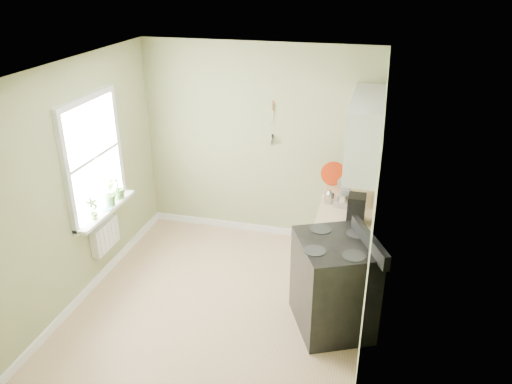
% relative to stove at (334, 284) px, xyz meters
% --- Properties ---
extents(floor, '(3.20, 3.60, 0.02)m').
position_rel_stove_xyz_m(floor, '(-1.28, 0.01, -0.53)').
color(floor, tan).
rests_on(floor, ground).
extents(ceiling, '(3.20, 3.60, 0.02)m').
position_rel_stove_xyz_m(ceiling, '(-1.28, 0.01, 2.19)').
color(ceiling, white).
rests_on(ceiling, wall_back).
extents(wall_back, '(3.20, 0.02, 2.70)m').
position_rel_stove_xyz_m(wall_back, '(-1.28, 1.82, 0.83)').
color(wall_back, '#9AA16D').
rests_on(wall_back, floor).
extents(wall_left, '(0.02, 3.60, 2.70)m').
position_rel_stove_xyz_m(wall_left, '(-2.89, 0.01, 0.83)').
color(wall_left, '#9AA16D').
rests_on(wall_left, floor).
extents(wall_right, '(0.02, 3.60, 2.70)m').
position_rel_stove_xyz_m(wall_right, '(0.33, 0.01, 0.83)').
color(wall_right, '#9AA16D').
rests_on(wall_right, floor).
extents(base_cabinets, '(0.60, 1.60, 0.87)m').
position_rel_stove_xyz_m(base_cabinets, '(0.02, 1.01, -0.09)').
color(base_cabinets, silver).
rests_on(base_cabinets, floor).
extents(countertop, '(0.64, 1.60, 0.04)m').
position_rel_stove_xyz_m(countertop, '(0.01, 1.01, 0.37)').
color(countertop, tan).
rests_on(countertop, base_cabinets).
extents(upper_cabinets, '(0.35, 1.40, 0.80)m').
position_rel_stove_xyz_m(upper_cabinets, '(0.15, 1.11, 1.33)').
color(upper_cabinets, silver).
rests_on(upper_cabinets, wall_right).
extents(window, '(0.06, 1.14, 1.44)m').
position_rel_stove_xyz_m(window, '(-2.86, 0.31, 1.03)').
color(window, white).
rests_on(window, wall_left).
extents(window_sill, '(0.18, 1.14, 0.04)m').
position_rel_stove_xyz_m(window_sill, '(-2.79, 0.31, 0.36)').
color(window_sill, white).
rests_on(window_sill, wall_left).
extents(radiator, '(0.12, 0.50, 0.35)m').
position_rel_stove_xyz_m(radiator, '(-2.82, 0.26, 0.03)').
color(radiator, white).
rests_on(radiator, wall_left).
extents(wall_utensils, '(0.02, 0.14, 0.58)m').
position_rel_stove_xyz_m(wall_utensils, '(-1.08, 1.79, 1.04)').
color(wall_utensils, tan).
rests_on(wall_utensils, wall_back).
extents(stove, '(1.05, 1.07, 1.16)m').
position_rel_stove_xyz_m(stove, '(0.00, 0.00, 0.00)').
color(stove, black).
rests_on(stove, floor).
extents(stand_mixer, '(0.25, 0.35, 0.39)m').
position_rel_stove_xyz_m(stand_mixer, '(-0.02, 1.16, 0.55)').
color(stand_mixer, '#B2B2B7').
rests_on(stand_mixer, countertop).
extents(kettle, '(0.17, 0.10, 0.17)m').
position_rel_stove_xyz_m(kettle, '(-0.21, 1.11, 0.47)').
color(kettle, silver).
rests_on(kettle, countertop).
extents(coffee_maker, '(0.19, 0.21, 0.34)m').
position_rel_stove_xyz_m(coffee_maker, '(0.14, 0.69, 0.55)').
color(coffee_maker, black).
rests_on(coffee_maker, countertop).
extents(red_tray, '(0.33, 0.12, 0.32)m').
position_rel_stove_xyz_m(red_tray, '(-0.23, 1.68, 0.55)').
color(red_tray, '#AA2709').
rests_on(red_tray, countertop).
extents(jar, '(0.08, 0.08, 0.09)m').
position_rel_stove_xyz_m(jar, '(-0.14, 0.31, 0.43)').
color(jar, '#C0AC95').
rests_on(jar, countertop).
extents(plant_a, '(0.15, 0.17, 0.27)m').
position_rel_stove_xyz_m(plant_a, '(-2.78, 0.04, 0.51)').
color(plant_a, '#4D7B38').
rests_on(plant_a, window_sill).
extents(plant_b, '(0.21, 0.23, 0.33)m').
position_rel_stove_xyz_m(plant_b, '(-2.78, 0.43, 0.54)').
color(plant_b, '#4D7B38').
rests_on(plant_b, window_sill).
extents(plant_c, '(0.18, 0.18, 0.29)m').
position_rel_stove_xyz_m(plant_c, '(-2.78, 0.63, 0.52)').
color(plant_c, '#4D7B38').
rests_on(plant_c, window_sill).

